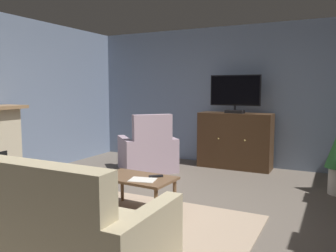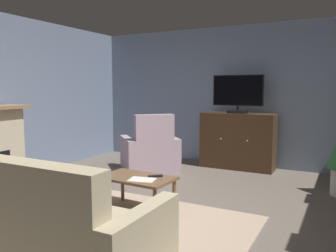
{
  "view_description": "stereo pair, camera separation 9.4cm",
  "coord_description": "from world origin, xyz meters",
  "px_view_note": "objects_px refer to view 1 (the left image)",
  "views": [
    {
      "loc": [
        1.77,
        -3.43,
        1.5
      ],
      "look_at": [
        -0.14,
        0.4,
        1.03
      ],
      "focal_mm": 36.54,
      "sensor_mm": 36.0,
      "label": 1
    },
    {
      "loc": [
        1.85,
        -3.38,
        1.5
      ],
      "look_at": [
        -0.14,
        0.4,
        1.03
      ],
      "focal_mm": 36.54,
      "sensor_mm": 36.0,
      "label": 2
    }
  ],
  "objects_px": {
    "tv_cabinet": "(235,142)",
    "television": "(235,93)",
    "sofa_floral": "(41,228)",
    "cat": "(42,200)",
    "tv_remote": "(156,176)",
    "folded_newspaper": "(143,180)",
    "coffee_table": "(137,181)",
    "armchair_facing_sofa": "(148,153)"
  },
  "relations": [
    {
      "from": "tv_cabinet",
      "to": "television",
      "type": "distance_m",
      "value": 0.92
    },
    {
      "from": "armchair_facing_sofa",
      "to": "sofa_floral",
      "type": "bearing_deg",
      "value": -75.63
    },
    {
      "from": "television",
      "to": "tv_remote",
      "type": "relative_size",
      "value": 5.48
    },
    {
      "from": "sofa_floral",
      "to": "cat",
      "type": "distance_m",
      "value": 1.48
    },
    {
      "from": "television",
      "to": "sofa_floral",
      "type": "xyz_separation_m",
      "value": [
        -0.51,
        -4.17,
        -1.1
      ]
    },
    {
      "from": "cat",
      "to": "coffee_table",
      "type": "bearing_deg",
      "value": 19.75
    },
    {
      "from": "armchair_facing_sofa",
      "to": "cat",
      "type": "bearing_deg",
      "value": -95.4
    },
    {
      "from": "coffee_table",
      "to": "tv_remote",
      "type": "bearing_deg",
      "value": 23.8
    },
    {
      "from": "tv_cabinet",
      "to": "sofa_floral",
      "type": "height_order",
      "value": "tv_cabinet"
    },
    {
      "from": "sofa_floral",
      "to": "armchair_facing_sofa",
      "type": "distance_m",
      "value": 3.42
    },
    {
      "from": "coffee_table",
      "to": "tv_cabinet",
      "type": "bearing_deg",
      "value": 81.45
    },
    {
      "from": "coffee_table",
      "to": "cat",
      "type": "bearing_deg",
      "value": -160.25
    },
    {
      "from": "tv_cabinet",
      "to": "armchair_facing_sofa",
      "type": "relative_size",
      "value": 1.05
    },
    {
      "from": "coffee_table",
      "to": "sofa_floral",
      "type": "xyz_separation_m",
      "value": [
        -0.09,
        -1.42,
        -0.06
      ]
    },
    {
      "from": "tv_cabinet",
      "to": "sofa_floral",
      "type": "bearing_deg",
      "value": -96.91
    },
    {
      "from": "tv_cabinet",
      "to": "tv_remote",
      "type": "distance_m",
      "value": 2.72
    },
    {
      "from": "coffee_table",
      "to": "folded_newspaper",
      "type": "bearing_deg",
      "value": -35.98
    },
    {
      "from": "tv_remote",
      "to": "armchair_facing_sofa",
      "type": "distance_m",
      "value": 2.13
    },
    {
      "from": "television",
      "to": "armchair_facing_sofa",
      "type": "height_order",
      "value": "television"
    },
    {
      "from": "cat",
      "to": "television",
      "type": "bearing_deg",
      "value": 63.49
    },
    {
      "from": "tv_remote",
      "to": "coffee_table",
      "type": "bearing_deg",
      "value": 163.1
    },
    {
      "from": "coffee_table",
      "to": "cat",
      "type": "distance_m",
      "value": 1.26
    },
    {
      "from": "coffee_table",
      "to": "sofa_floral",
      "type": "height_order",
      "value": "sofa_floral"
    },
    {
      "from": "coffee_table",
      "to": "tv_remote",
      "type": "height_order",
      "value": "tv_remote"
    },
    {
      "from": "tv_cabinet",
      "to": "television",
      "type": "bearing_deg",
      "value": -90.0
    },
    {
      "from": "cat",
      "to": "sofa_floral",
      "type": "bearing_deg",
      "value": -43.34
    },
    {
      "from": "tv_remote",
      "to": "sofa_floral",
      "type": "xyz_separation_m",
      "value": [
        -0.3,
        -1.51,
        -0.13
      ]
    },
    {
      "from": "tv_cabinet",
      "to": "tv_remote",
      "type": "bearing_deg",
      "value": -94.56
    },
    {
      "from": "armchair_facing_sofa",
      "to": "cat",
      "type": "height_order",
      "value": "armchair_facing_sofa"
    },
    {
      "from": "television",
      "to": "tv_remote",
      "type": "xyz_separation_m",
      "value": [
        -0.22,
        -2.66,
        -0.96
      ]
    },
    {
      "from": "tv_cabinet",
      "to": "folded_newspaper",
      "type": "height_order",
      "value": "tv_cabinet"
    },
    {
      "from": "coffee_table",
      "to": "sofa_floral",
      "type": "relative_size",
      "value": 0.43
    },
    {
      "from": "folded_newspaper",
      "to": "cat",
      "type": "bearing_deg",
      "value": -178.96
    },
    {
      "from": "television",
      "to": "coffee_table",
      "type": "bearing_deg",
      "value": -98.71
    },
    {
      "from": "tv_remote",
      "to": "cat",
      "type": "height_order",
      "value": "tv_remote"
    },
    {
      "from": "folded_newspaper",
      "to": "sofa_floral",
      "type": "distance_m",
      "value": 1.35
    },
    {
      "from": "tv_remote",
      "to": "tv_cabinet",
      "type": "bearing_deg",
      "value": 44.74
    },
    {
      "from": "tv_remote",
      "to": "folded_newspaper",
      "type": "distance_m",
      "value": 0.2
    },
    {
      "from": "tv_cabinet",
      "to": "tv_remote",
      "type": "relative_size",
      "value": 7.97
    },
    {
      "from": "tv_cabinet",
      "to": "folded_newspaper",
      "type": "distance_m",
      "value": 2.91
    },
    {
      "from": "television",
      "to": "coffee_table",
      "type": "xyz_separation_m",
      "value": [
        -0.42,
        -2.75,
        -1.03
      ]
    },
    {
      "from": "tv_remote",
      "to": "cat",
      "type": "relative_size",
      "value": 0.24
    }
  ]
}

